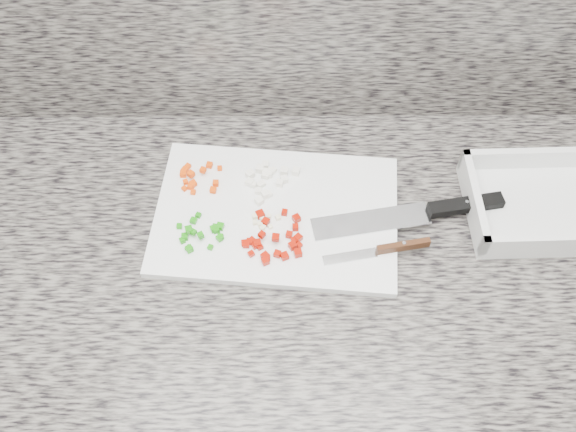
# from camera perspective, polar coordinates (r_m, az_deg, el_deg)

# --- Properties ---
(cabinet) EXTENTS (3.92, 0.62, 0.86)m
(cabinet) POSITION_cam_1_polar(r_m,az_deg,el_deg) (1.48, 0.15, -12.17)
(cabinet) COLOR silver
(cabinet) RESTS_ON ground
(countertop) EXTENTS (3.96, 0.64, 0.04)m
(countertop) POSITION_cam_1_polar(r_m,az_deg,el_deg) (1.07, 0.20, -3.33)
(countertop) COLOR #635F57
(countertop) RESTS_ON cabinet
(cutting_board) EXTENTS (0.43, 0.31, 0.01)m
(cutting_board) POSITION_cam_1_polar(r_m,az_deg,el_deg) (1.08, -1.06, 0.09)
(cutting_board) COLOR white
(cutting_board) RESTS_ON countertop
(carrot_pile) EXTENTS (0.07, 0.07, 0.02)m
(carrot_pile) POSITION_cam_1_polar(r_m,az_deg,el_deg) (1.12, -8.12, 3.41)
(carrot_pile) COLOR #E64205
(carrot_pile) RESTS_ON cutting_board
(onion_pile) EXTENTS (0.10, 0.09, 0.01)m
(onion_pile) POSITION_cam_1_polar(r_m,az_deg,el_deg) (1.11, -1.79, 3.32)
(onion_pile) COLOR white
(onion_pile) RESTS_ON cutting_board
(green_pepper_pile) EXTENTS (0.08, 0.08, 0.02)m
(green_pepper_pile) POSITION_cam_1_polar(r_m,az_deg,el_deg) (1.06, -7.71, -1.55)
(green_pepper_pile) COLOR #18830B
(green_pepper_pile) RESTS_ON cutting_board
(red_pepper_pile) EXTENTS (0.10, 0.11, 0.02)m
(red_pepper_pile) POSITION_cam_1_polar(r_m,az_deg,el_deg) (1.04, -1.20, -2.17)
(red_pepper_pile) COLOR #9D0F02
(red_pepper_pile) RESTS_ON cutting_board
(garlic_pile) EXTENTS (0.05, 0.03, 0.01)m
(garlic_pile) POSITION_cam_1_polar(r_m,az_deg,el_deg) (1.06, -2.20, -0.48)
(garlic_pile) COLOR #F6EDBE
(garlic_pile) RESTS_ON cutting_board
(chef_knife) EXTENTS (0.33, 0.09, 0.02)m
(chef_knife) POSITION_cam_1_polar(r_m,az_deg,el_deg) (1.10, 12.80, 0.47)
(chef_knife) COLOR silver
(chef_knife) RESTS_ON cutting_board
(paring_knife) EXTENTS (0.18, 0.04, 0.02)m
(paring_knife) POSITION_cam_1_polar(r_m,az_deg,el_deg) (1.04, 9.04, -2.89)
(paring_knife) COLOR silver
(paring_knife) RESTS_ON cutting_board
(tray) EXTENTS (0.26, 0.19, 0.05)m
(tray) POSITION_cam_1_polar(r_m,az_deg,el_deg) (1.17, 21.86, 0.99)
(tray) COLOR silver
(tray) RESTS_ON countertop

